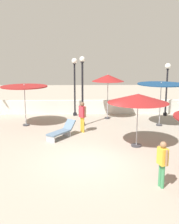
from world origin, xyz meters
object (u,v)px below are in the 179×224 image
lamp_post_3 (82,86)px  guest_3 (82,114)px  patio_umbrella_0 (24,88)px  lamp_post_1 (167,81)px  patio_umbrella_3 (161,85)px  lounge_chair_0 (62,131)px  guest_0 (162,160)px  patio_umbrella_1 (108,78)px  lamp_post_0 (75,79)px  patio_umbrella_4 (138,99)px

lamp_post_3 → guest_3: bearing=-90.4°
patio_umbrella_0 → lamp_post_1: size_ratio=0.75×
patio_umbrella_0 → lamp_post_3: size_ratio=0.66×
patio_umbrella_3 → lounge_chair_0: bearing=-157.8°
lamp_post_3 → patio_umbrella_0: bearing=178.5°
patio_umbrella_3 → guest_0: (-2.14, -8.01, -1.56)m
patio_umbrella_3 → guest_0: 8.43m
patio_umbrella_1 → guest_3: 4.11m
lamp_post_0 → guest_3: lamp_post_0 is taller
lamp_post_1 → guest_0: size_ratio=2.33×
patio_umbrella_4 → lamp_post_0: size_ratio=0.70×
patio_umbrella_0 → patio_umbrella_3: bearing=-1.3°
lamp_post_1 → patio_umbrella_1: bearing=-168.7°
lamp_post_0 → lamp_post_1: 6.58m
patio_umbrella_1 → patio_umbrella_4: bearing=-81.1°
patio_umbrella_3 → guest_0: size_ratio=1.78×
lounge_chair_0 → guest_3: 1.67m
lamp_post_0 → lounge_chair_0: size_ratio=2.21×
patio_umbrella_3 → guest_0: bearing=-105.0°
patio_umbrella_4 → lamp_post_1: size_ratio=0.77×
patio_umbrella_0 → guest_0: 10.38m
lamp_post_0 → patio_umbrella_4: bearing=-64.9°
patio_umbrella_1 → patio_umbrella_3: patio_umbrella_1 is taller
guest_0 → guest_3: size_ratio=0.92×
patio_umbrella_4 → lamp_post_0: 7.52m
patio_umbrella_1 → lamp_post_3: bearing=-133.0°
patio_umbrella_3 → lamp_post_3: 4.81m
patio_umbrella_1 → guest_3: bearing=-117.6°
lounge_chair_0 → lamp_post_0: bearing=84.1°
guest_0 → guest_3: 7.15m
lamp_post_3 → guest_3: lamp_post_3 is taller
lamp_post_3 → guest_0: (2.66, -8.10, -1.50)m
lamp_post_3 → patio_umbrella_4: bearing=-56.4°
patio_umbrella_4 → lamp_post_0: lamp_post_0 is taller
lamp_post_1 → lamp_post_3: bearing=-155.8°
lamp_post_0 → lamp_post_3: lamp_post_3 is taller
lamp_post_1 → guest_0: 11.40m
lamp_post_3 → guest_0: size_ratio=2.64×
patio_umbrella_0 → patio_umbrella_3: 8.37m
patio_umbrella_4 → lamp_post_3: 4.75m
patio_umbrella_4 → lamp_post_0: (-3.19, 6.80, 0.28)m
lamp_post_1 → guest_3: bearing=-145.4°
patio_umbrella_4 → lamp_post_1: lamp_post_1 is taller
patio_umbrella_1 → guest_0: patio_umbrella_1 is taller
lamp_post_1 → lamp_post_0: bearing=178.7°
lounge_chair_0 → guest_3: (1.11, 1.04, 0.69)m
patio_umbrella_4 → guest_0: (0.04, -4.14, -1.38)m
patio_umbrella_1 → patio_umbrella_4: 5.88m
patio_umbrella_3 → lamp_post_1: (1.20, 2.79, -0.05)m
patio_umbrella_3 → guest_3: bearing=-164.1°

